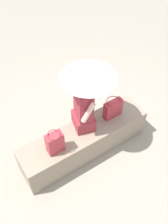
# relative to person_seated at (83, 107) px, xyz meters

# --- Properties ---
(ground_plane) EXTENTS (14.00, 14.00, 0.00)m
(ground_plane) POSITION_rel_person_seated_xyz_m (-0.05, -0.10, -0.88)
(ground_plane) COLOR #9E9384
(stone_bench) EXTENTS (2.05, 0.50, 0.49)m
(stone_bench) POSITION_rel_person_seated_xyz_m (-0.05, -0.10, -0.63)
(stone_bench) COLOR gray
(stone_bench) RESTS_ON ground
(person_seated) EXTENTS (0.36, 0.51, 0.90)m
(person_seated) POSITION_rel_person_seated_xyz_m (0.00, 0.00, 0.00)
(person_seated) COLOR #992D38
(person_seated) RESTS_ON stone_bench
(parasol) EXTENTS (0.77, 0.77, 1.06)m
(parasol) POSITION_rel_person_seated_xyz_m (0.09, 0.02, 0.56)
(parasol) COLOR #B7B7BC
(parasol) RESTS_ON stone_bench
(handbag_black) EXTENTS (0.23, 0.17, 0.35)m
(handbag_black) POSITION_rel_person_seated_xyz_m (-0.56, -0.17, -0.21)
(handbag_black) COLOR #B2333D
(handbag_black) RESTS_ON stone_bench
(tote_bag_canvas) EXTENTS (0.30, 0.22, 0.32)m
(tote_bag_canvas) POSITION_rel_person_seated_xyz_m (0.48, -0.08, -0.23)
(tote_bag_canvas) COLOR #B2333D
(tote_bag_canvas) RESTS_ON stone_bench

